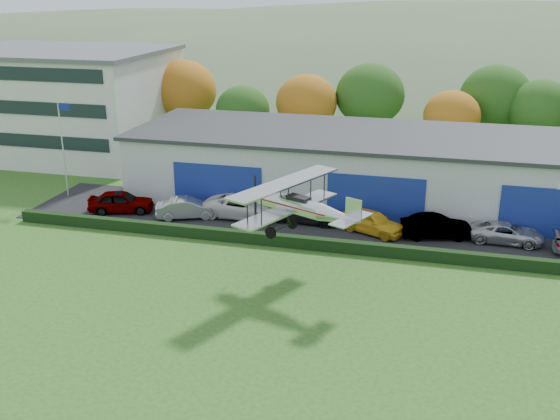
% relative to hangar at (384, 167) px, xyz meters
% --- Properties ---
extents(ground, '(300.00, 300.00, 0.00)m').
position_rel_hangar_xyz_m(ground, '(-5.00, -27.98, -2.66)').
color(ground, '#28571B').
rests_on(ground, ground).
extents(apron, '(48.00, 9.00, 0.05)m').
position_rel_hangar_xyz_m(apron, '(-2.00, -6.98, -2.63)').
color(apron, black).
rests_on(apron, ground).
extents(hedge, '(46.00, 0.60, 0.80)m').
position_rel_hangar_xyz_m(hedge, '(-2.00, -11.78, -2.26)').
color(hedge, black).
rests_on(hedge, ground).
extents(hangar, '(40.60, 12.60, 5.30)m').
position_rel_hangar_xyz_m(hangar, '(0.00, 0.00, 0.00)').
color(hangar, '#B2B7BC').
rests_on(hangar, ground).
extents(office_block, '(20.60, 15.60, 10.40)m').
position_rel_hangar_xyz_m(office_block, '(-33.00, 7.02, 2.56)').
color(office_block, silver).
rests_on(office_block, ground).
extents(flagpole, '(1.05, 0.10, 8.00)m').
position_rel_hangar_xyz_m(flagpole, '(-24.88, -5.98, 2.13)').
color(flagpole, silver).
rests_on(flagpole, ground).
extents(tree_belt, '(75.70, 13.22, 10.12)m').
position_rel_hangar_xyz_m(tree_belt, '(-4.15, 12.64, 2.95)').
color(tree_belt, '#3D2614').
rests_on(tree_belt, ground).
extents(distant_hills, '(430.00, 196.00, 56.00)m').
position_rel_hangar_xyz_m(distant_hills, '(-9.38, 112.02, -15.70)').
color(distant_hills, '#4C6642').
rests_on(distant_hills, ground).
extents(car_0, '(5.22, 3.29, 1.65)m').
position_rel_hangar_xyz_m(car_0, '(-18.94, -8.39, -1.78)').
color(car_0, gray).
rests_on(car_0, apron).
extents(car_1, '(4.88, 3.25, 1.52)m').
position_rel_hangar_xyz_m(car_1, '(-13.57, -8.36, -1.85)').
color(car_1, silver).
rests_on(car_1, apron).
extents(car_2, '(6.07, 3.00, 1.66)m').
position_rel_hangar_xyz_m(car_2, '(-9.56, -7.19, -1.78)').
color(car_2, silver).
rests_on(car_2, apron).
extents(car_3, '(5.62, 2.50, 1.60)m').
position_rel_hangar_xyz_m(car_3, '(-4.99, -6.89, -1.81)').
color(car_3, black).
rests_on(car_3, apron).
extents(car_4, '(5.05, 3.62, 1.60)m').
position_rel_hangar_xyz_m(car_4, '(0.05, -7.97, -1.81)').
color(car_4, gold).
rests_on(car_4, apron).
extents(car_5, '(5.08, 2.73, 1.59)m').
position_rel_hangar_xyz_m(car_5, '(4.44, -7.82, -1.81)').
color(car_5, gray).
rests_on(car_5, apron).
extents(car_6, '(4.91, 2.47, 1.33)m').
position_rel_hangar_xyz_m(car_6, '(9.03, -7.50, -1.94)').
color(car_6, silver).
rests_on(car_6, apron).
extents(biplane, '(7.61, 8.26, 3.17)m').
position_rel_hangar_xyz_m(biplane, '(-3.13, -16.89, 2.16)').
color(biplane, silver).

